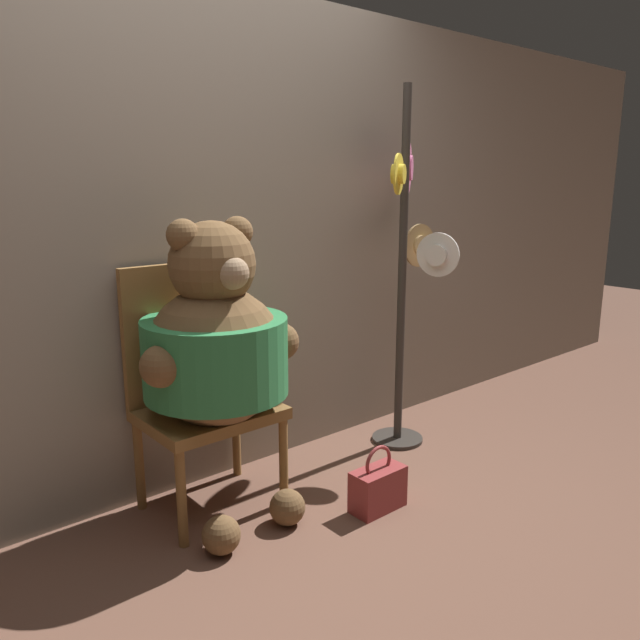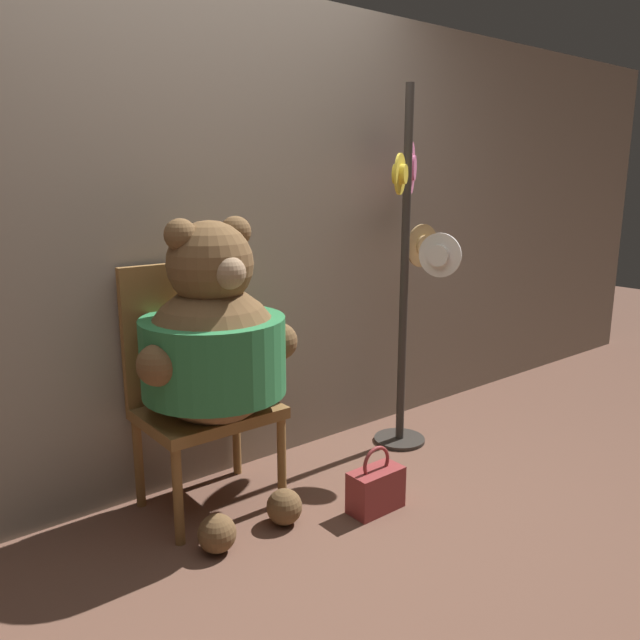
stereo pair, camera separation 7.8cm
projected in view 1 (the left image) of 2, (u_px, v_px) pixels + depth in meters
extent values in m
plane|color=brown|center=(278.00, 530.00, 2.59)|extent=(14.00, 14.00, 0.00)
cube|color=gray|center=(189.00, 245.00, 2.82)|extent=(8.00, 0.10, 2.27)
cylinder|color=olive|center=(182.00, 499.00, 2.44)|extent=(0.04, 0.04, 0.41)
cylinder|color=olive|center=(284.00, 462.00, 2.75)|extent=(0.04, 0.04, 0.41)
cylinder|color=olive|center=(139.00, 465.00, 2.72)|extent=(0.04, 0.04, 0.41)
cylinder|color=olive|center=(236.00, 435.00, 3.04)|extent=(0.04, 0.04, 0.41)
cube|color=olive|center=(210.00, 414.00, 2.68)|extent=(0.56, 0.44, 0.05)
cube|color=olive|center=(183.00, 331.00, 2.76)|extent=(0.56, 0.04, 0.61)
sphere|color=brown|center=(216.00, 356.00, 2.57)|extent=(0.59, 0.59, 0.59)
cylinder|color=#2D7F47|center=(216.00, 356.00, 2.57)|extent=(0.60, 0.60, 0.32)
sphere|color=brown|center=(212.00, 264.00, 2.49)|extent=(0.35, 0.35, 0.35)
sphere|color=brown|center=(183.00, 235.00, 2.38)|extent=(0.13, 0.13, 0.13)
sphere|color=brown|center=(237.00, 232.00, 2.54)|extent=(0.13, 0.13, 0.13)
sphere|color=#997A5B|center=(233.00, 273.00, 2.38)|extent=(0.13, 0.13, 0.13)
sphere|color=brown|center=(161.00, 366.00, 2.34)|extent=(0.16, 0.16, 0.16)
sphere|color=brown|center=(280.00, 342.00, 2.69)|extent=(0.16, 0.16, 0.16)
sphere|color=brown|center=(221.00, 535.00, 2.42)|extent=(0.15, 0.15, 0.15)
sphere|color=brown|center=(287.00, 507.00, 2.62)|extent=(0.15, 0.15, 0.15)
cylinder|color=#332D28|center=(397.00, 438.00, 3.48)|extent=(0.28, 0.28, 0.02)
cylinder|color=#332D28|center=(402.00, 273.00, 3.27)|extent=(0.04, 0.04, 1.89)
cylinder|color=#D16693|center=(408.00, 168.00, 3.28)|extent=(0.22, 0.17, 0.27)
cylinder|color=#D16693|center=(408.00, 168.00, 3.28)|extent=(0.13, 0.11, 0.13)
cylinder|color=yellow|center=(398.00, 174.00, 3.01)|extent=(0.18, 0.11, 0.20)
cylinder|color=yellow|center=(398.00, 174.00, 3.01)|extent=(0.11, 0.10, 0.09)
cylinder|color=tan|center=(419.00, 245.00, 3.32)|extent=(0.23, 0.02, 0.23)
cylinder|color=tan|center=(419.00, 245.00, 3.32)|extent=(0.11, 0.05, 0.11)
cylinder|color=silver|center=(438.00, 255.00, 3.15)|extent=(0.09, 0.22, 0.22)
cylinder|color=silver|center=(438.00, 255.00, 3.15)|extent=(0.10, 0.12, 0.11)
cube|color=maroon|center=(378.00, 489.00, 2.74)|extent=(0.25, 0.13, 0.19)
torus|color=maroon|center=(378.00, 462.00, 2.71)|extent=(0.15, 0.02, 0.15)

